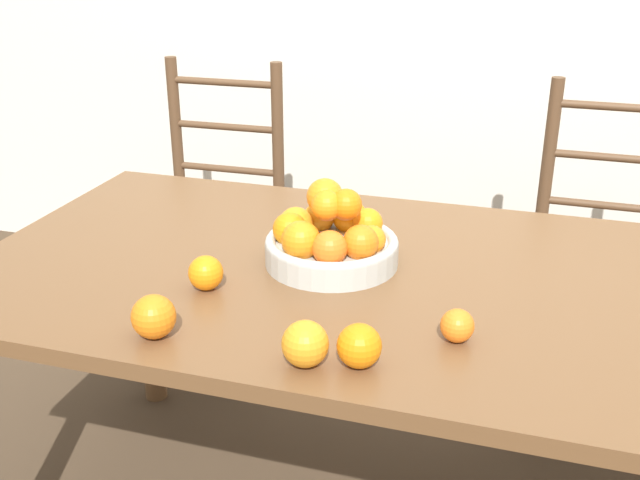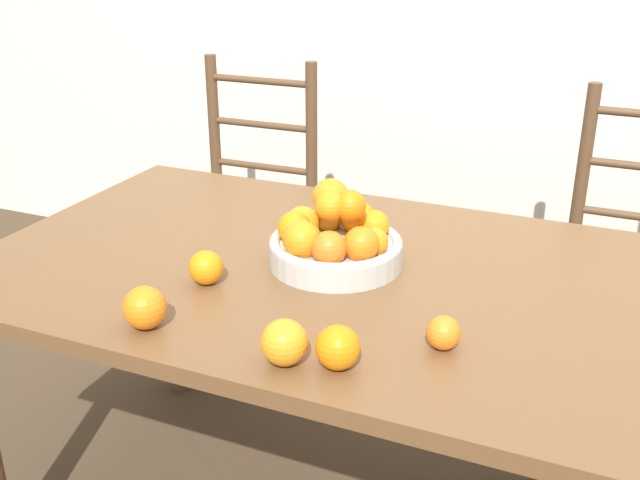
% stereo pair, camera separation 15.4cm
% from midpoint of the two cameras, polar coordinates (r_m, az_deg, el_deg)
% --- Properties ---
extents(dining_table, '(1.93, 0.95, 0.75)m').
position_cam_midpoint_polar(dining_table, '(1.64, 9.47, -5.80)').
color(dining_table, brown).
rests_on(dining_table, ground_plane).
extents(fruit_bowl, '(0.29, 0.29, 0.19)m').
position_cam_midpoint_polar(fruit_bowl, '(1.63, 3.82, 0.03)').
color(fruit_bowl, '#B2B7B2').
rests_on(fruit_bowl, dining_table).
extents(orange_loose_0, '(0.08, 0.08, 0.08)m').
position_cam_midpoint_polar(orange_loose_0, '(1.28, 0.75, -7.91)').
color(orange_loose_0, orange).
rests_on(orange_loose_0, dining_table).
extents(orange_loose_1, '(0.07, 0.07, 0.07)m').
position_cam_midpoint_polar(orange_loose_1, '(1.56, -5.90, -2.17)').
color(orange_loose_1, orange).
rests_on(orange_loose_1, dining_table).
extents(orange_loose_2, '(0.08, 0.08, 0.08)m').
position_cam_midpoint_polar(orange_loose_2, '(1.27, 4.88, -8.26)').
color(orange_loose_2, orange).
rests_on(orange_loose_2, dining_table).
extents(orange_loose_3, '(0.06, 0.06, 0.06)m').
position_cam_midpoint_polar(orange_loose_3, '(1.36, 12.66, -7.00)').
color(orange_loose_3, orange).
rests_on(orange_loose_3, dining_table).
extents(orange_loose_4, '(0.08, 0.08, 0.08)m').
position_cam_midpoint_polar(orange_loose_4, '(1.41, -10.18, -5.18)').
color(orange_loose_4, orange).
rests_on(orange_loose_4, dining_table).
extents(chair_left, '(0.43, 0.41, 1.02)m').
position_cam_midpoint_polar(chair_left, '(2.61, -3.94, 1.55)').
color(chair_left, '#513823').
rests_on(chair_left, ground_plane).
extents(chair_right, '(0.42, 0.40, 1.02)m').
position_cam_midpoint_polar(chair_right, '(2.36, 24.57, -3.01)').
color(chair_right, '#513823').
rests_on(chair_right, ground_plane).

